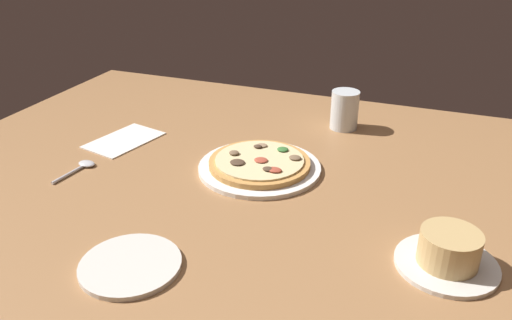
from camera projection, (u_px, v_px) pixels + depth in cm
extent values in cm
cube|color=#996B42|center=(254.00, 184.00, 109.88)|extent=(150.00, 110.00, 4.00)
cylinder|color=white|center=(258.00, 167.00, 111.45)|extent=(26.55, 26.55, 1.00)
cylinder|color=#C68C47|center=(258.00, 163.00, 110.96)|extent=(21.94, 21.94, 1.20)
cylinder|color=beige|center=(258.00, 159.00, 110.60)|extent=(19.18, 19.18, 0.40)
ellipsoid|color=#4C3828|center=(258.00, 146.00, 115.33)|extent=(1.95, 1.54, 0.66)
ellipsoid|color=brown|center=(234.00, 153.00, 112.32)|extent=(2.23, 2.12, 0.71)
ellipsoid|color=#4C3828|center=(237.00, 162.00, 108.41)|extent=(3.17, 3.00, 0.50)
ellipsoid|color=#AD4733|center=(261.00, 160.00, 109.37)|extent=(2.93, 2.69, 0.47)
ellipsoid|color=#937556|center=(262.00, 145.00, 116.13)|extent=(2.40, 2.05, 0.45)
ellipsoid|color=#AD4733|center=(274.00, 170.00, 105.22)|extent=(3.13, 2.37, 0.58)
ellipsoid|color=#387033|center=(283.00, 149.00, 114.07)|extent=(2.50, 2.48, 0.58)
ellipsoid|color=brown|center=(295.00, 158.00, 110.28)|extent=(2.66, 2.42, 0.60)
ellipsoid|color=#4C3828|center=(268.00, 169.00, 105.49)|extent=(2.53, 1.91, 0.61)
cylinder|color=silver|center=(446.00, 264.00, 81.52)|extent=(16.20, 16.20, 0.80)
cylinder|color=tan|center=(449.00, 248.00, 80.12)|extent=(9.49, 9.49, 5.49)
cylinder|color=silver|center=(345.00, 110.00, 130.38)|extent=(7.06, 7.06, 9.81)
cylinder|color=silver|center=(344.00, 115.00, 131.04)|extent=(6.49, 6.49, 6.84)
cylinder|color=silver|center=(130.00, 265.00, 81.20)|extent=(16.20, 16.20, 0.90)
cube|color=white|center=(124.00, 140.00, 125.16)|extent=(14.95, 19.78, 0.30)
ellipsoid|color=silver|center=(87.00, 164.00, 113.00)|extent=(4.30, 3.25, 1.00)
cylinder|color=silver|center=(70.00, 173.00, 109.19)|extent=(1.84, 9.80, 0.70)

